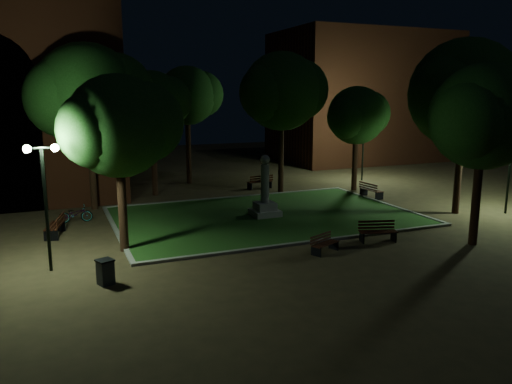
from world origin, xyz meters
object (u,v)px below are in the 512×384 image
(bicycle, at_px, (75,214))
(bench_right_side, at_px, (371,191))
(monument, at_px, (265,199))
(bench_near_left, at_px, (324,244))
(bench_near_right, at_px, (378,232))
(trash_bin, at_px, (105,272))
(bench_left_side, at_px, (56,226))
(bench_far_side, at_px, (260,182))

(bicycle, bearing_deg, bench_right_side, -90.75)
(bicycle, bearing_deg, monument, -104.49)
(bench_near_left, distance_m, bench_near_right, 3.00)
(trash_bin, bearing_deg, bench_left_side, 101.60)
(bench_near_left, xyz_separation_m, bench_near_right, (2.96, 0.48, 0.07))
(monument, relative_size, bench_left_side, 1.72)
(bench_near_right, height_order, bench_left_side, bench_left_side)
(bench_far_side, xyz_separation_m, bicycle, (-12.07, -4.72, -0.02))
(bench_right_side, bearing_deg, bench_far_side, 40.82)
(bench_far_side, bearing_deg, bench_near_left, 72.00)
(bench_far_side, bearing_deg, monument, 63.18)
(bench_near_left, relative_size, bench_far_side, 0.81)
(monument, height_order, bench_far_side, monument)
(bench_far_side, relative_size, bicycle, 1.09)
(bench_near_left, distance_m, bench_right_side, 11.79)
(bench_near_left, bearing_deg, bench_far_side, 53.67)
(bench_near_left, bearing_deg, bicycle, 111.19)
(bench_near_left, xyz_separation_m, trash_bin, (-8.59, -0.18, 0.09))
(bench_far_side, bearing_deg, bench_right_side, 129.00)
(bench_left_side, distance_m, bench_right_side, 18.32)
(trash_bin, bearing_deg, bicycle, 93.06)
(bench_right_side, bearing_deg, trash_bin, 113.31)
(bench_right_side, bearing_deg, bench_near_right, 142.67)
(bench_near_left, distance_m, bicycle, 12.79)
(bench_near_left, distance_m, trash_bin, 8.59)
(bench_near_right, relative_size, bench_far_side, 0.96)
(bench_right_side, relative_size, bicycle, 1.06)
(bench_right_side, relative_size, bench_far_side, 0.97)
(bench_near_right, bearing_deg, monument, 132.13)
(monument, height_order, trash_bin, monument)
(bench_far_side, bearing_deg, bicycle, 15.68)
(monument, distance_m, bench_near_left, 6.46)
(bench_right_side, bearing_deg, monument, 100.21)
(bench_left_side, height_order, bench_far_side, bench_left_side)
(monument, distance_m, trash_bin, 10.99)
(monument, relative_size, bench_far_side, 1.78)
(bench_near_right, distance_m, bench_left_side, 14.41)
(bench_near_right, bearing_deg, bench_left_side, 171.19)
(bench_left_side, bearing_deg, bench_far_side, 130.97)
(bench_left_side, relative_size, bicycle, 1.13)
(bench_near_right, xyz_separation_m, bench_far_side, (0.04, 13.25, 0.03))
(bench_near_right, relative_size, bench_right_side, 0.99)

